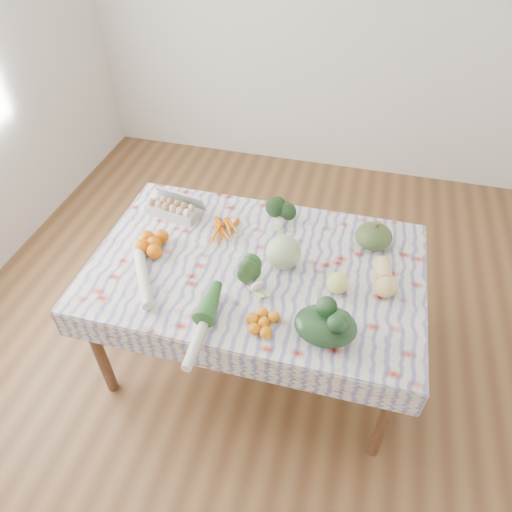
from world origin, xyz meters
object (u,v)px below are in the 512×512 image
at_px(kabocha_squash, 374,236).
at_px(cabbage, 284,252).
at_px(butternut_squash, 385,277).
at_px(dining_table, 256,276).
at_px(grapefruit, 338,283).
at_px(egg_carton, 172,210).

height_order(kabocha_squash, cabbage, cabbage).
bearing_deg(cabbage, butternut_squash, -1.14).
height_order(dining_table, butternut_squash, butternut_squash).
bearing_deg(butternut_squash, grapefruit, -163.00).
distance_m(dining_table, kabocha_squash, 0.64).
bearing_deg(egg_carton, cabbage, -8.90).
relative_size(butternut_squash, grapefruit, 2.16).
distance_m(dining_table, cabbage, 0.22).
bearing_deg(butternut_squash, dining_table, 174.31).
bearing_deg(grapefruit, cabbage, 159.23).
height_order(egg_carton, butternut_squash, butternut_squash).
bearing_deg(cabbage, dining_table, -166.96).
distance_m(butternut_squash, grapefruit, 0.23).
height_order(butternut_squash, grapefruit, same).
bearing_deg(grapefruit, butternut_squash, 24.57).
relative_size(cabbage, butternut_squash, 0.77).
distance_m(dining_table, butternut_squash, 0.64).
distance_m(kabocha_squash, grapefruit, 0.40).
bearing_deg(cabbage, grapefruit, -20.77).
bearing_deg(cabbage, egg_carton, 161.02).
bearing_deg(grapefruit, kabocha_squash, 69.38).
bearing_deg(egg_carton, kabocha_squash, 11.51).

